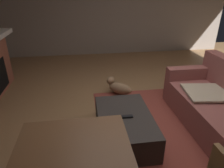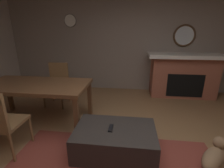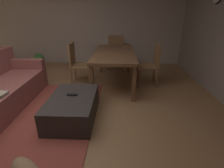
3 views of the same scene
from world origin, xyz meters
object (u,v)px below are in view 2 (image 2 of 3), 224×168
(small_dog, at_px, (214,156))
(dining_table, at_px, (35,88))
(ottoman_coffee_table, at_px, (115,140))
(tv_remote, at_px, (111,128))
(dining_chair_south, at_px, (58,81))
(fireplace, at_px, (183,75))
(wall_clock, at_px, (70,21))
(round_wall_mirror, at_px, (184,36))

(small_dog, bearing_deg, dining_table, -15.49)
(ottoman_coffee_table, bearing_deg, tv_remote, 8.72)
(small_dog, bearing_deg, dining_chair_south, -30.69)
(ottoman_coffee_table, relative_size, small_dog, 2.19)
(tv_remote, distance_m, small_dog, 1.28)
(ottoman_coffee_table, bearing_deg, fireplace, -122.82)
(fireplace, xyz_separation_m, small_dog, (0.28, 2.43, -0.38))
(wall_clock, bearing_deg, small_dog, 134.56)
(dining_chair_south, bearing_deg, round_wall_mirror, -158.63)
(dining_table, distance_m, small_dog, 2.79)
(ottoman_coffee_table, distance_m, tv_remote, 0.20)
(ottoman_coffee_table, relative_size, dining_table, 0.59)
(tv_remote, relative_size, dining_chair_south, 0.17)
(small_dog, height_order, wall_clock, wall_clock)
(fireplace, height_order, small_dog, fireplace)
(round_wall_mirror, xyz_separation_m, ottoman_coffee_table, (1.48, 2.58, -1.31))
(round_wall_mirror, bearing_deg, dining_table, 34.09)
(dining_chair_south, xyz_separation_m, wall_clock, (0.03, -1.15, 1.34))
(dining_table, relative_size, wall_clock, 5.45)
(tv_remote, bearing_deg, dining_table, -23.02)
(fireplace, relative_size, dining_table, 0.98)
(dining_table, height_order, dining_chair_south, dining_chair_south)
(tv_remote, relative_size, wall_clock, 0.48)
(fireplace, xyz_separation_m, round_wall_mirror, (0.00, -0.29, 0.94))
(dining_table, bearing_deg, round_wall_mirror, -145.91)
(tv_remote, xyz_separation_m, wall_clock, (1.42, -2.59, 1.49))
(ottoman_coffee_table, height_order, wall_clock, wall_clock)
(tv_remote, relative_size, dining_table, 0.09)
(ottoman_coffee_table, relative_size, wall_clock, 3.19)
(fireplace, relative_size, dining_chair_south, 1.92)
(small_dog, bearing_deg, wall_clock, -45.44)
(fireplace, bearing_deg, wall_clock, -5.53)
(fireplace, xyz_separation_m, ottoman_coffee_table, (1.48, 2.30, -0.37))
(dining_chair_south, bearing_deg, wall_clock, -88.55)
(round_wall_mirror, distance_m, small_dog, 3.03)
(round_wall_mirror, height_order, dining_chair_south, round_wall_mirror)
(dining_table, relative_size, small_dog, 3.74)
(tv_remote, bearing_deg, wall_clock, -60.64)
(ottoman_coffee_table, distance_m, dining_chair_south, 2.07)
(wall_clock, bearing_deg, ottoman_coffee_table, 119.74)
(round_wall_mirror, bearing_deg, tv_remote, 59.34)
(fireplace, relative_size, small_dog, 3.67)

